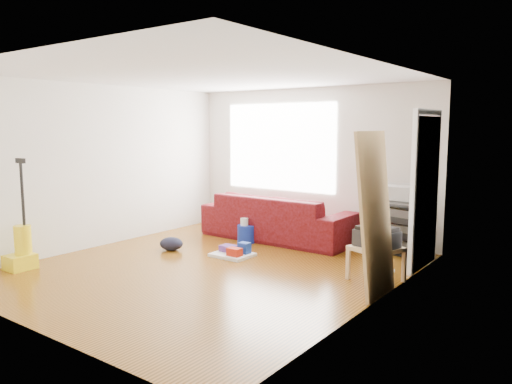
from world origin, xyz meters
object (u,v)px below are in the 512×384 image
Objects in this scene: sofa at (278,239)px; bucket at (246,242)px; backpack at (171,250)px; vacuum at (21,249)px; side_table at (376,252)px; cleaning_tray at (234,252)px; tv_stand at (396,229)px.

bucket is at bearing 61.88° from sofa.
vacuum is (-0.86, -1.86, 0.27)m from backpack.
sofa is at bearing 40.24° from backpack.
side_table is (2.20, -1.17, 0.35)m from sofa.
backpack is 0.25× the size of vacuum.
sofa reaches higher than bucket.
vacuum is at bearing -116.64° from bucket.
side_table is 2.28× the size of bucket.
backpack is at bearing 60.78° from sofa.
bucket is 0.88m from cleaning_tray.
backpack is (-0.99, -0.28, -0.06)m from cleaning_tray.
tv_stand is 1.21× the size of side_table.
tv_stand is 2.19× the size of backpack.
bucket is at bearing 165.29° from side_table.
tv_stand is 1.41× the size of cleaning_tray.
cleaning_tray reaches higher than backpack.
vacuum reaches higher than backpack.
vacuum reaches higher than sofa.
backpack is (-0.89, -1.59, 0.00)m from sofa.
backpack is (-3.09, -0.42, -0.35)m from side_table.
tv_stand is 5.21m from vacuum.
side_table is 0.45× the size of vacuum.
side_table is 1.81× the size of backpack.
sofa is 3.25× the size of tv_stand.
sofa is at bearing 94.45° from cleaning_tray.
side_table is 4.56m from vacuum.
side_table reaches higher than cleaning_tray.
vacuum is at bearing -120.92° from tv_stand.
bucket is 3.29m from vacuum.
cleaning_tray is (-1.80, -1.58, -0.30)m from tv_stand.
tv_stand is 2.76× the size of bucket.
bucket is at bearing -146.58° from tv_stand.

